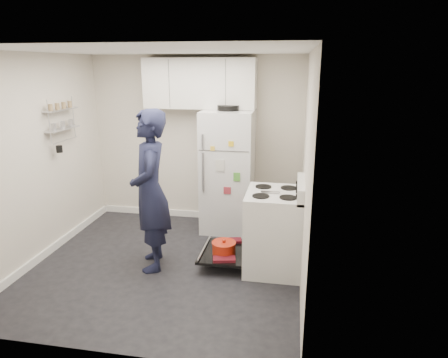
% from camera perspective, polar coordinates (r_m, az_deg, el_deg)
% --- Properties ---
extents(room, '(3.21, 3.21, 2.51)m').
position_cam_1_polar(room, '(4.65, -8.87, 1.54)').
color(room, black).
rests_on(room, ground).
extents(electric_range, '(0.66, 0.76, 1.10)m').
position_cam_1_polar(electric_range, '(4.77, 6.98, -7.41)').
color(electric_range, silver).
rests_on(electric_range, ground).
extents(open_oven_door, '(0.55, 0.71, 0.23)m').
position_cam_1_polar(open_oven_door, '(4.92, -0.02, -10.11)').
color(open_oven_door, black).
rests_on(open_oven_door, ground).
extents(refrigerator, '(0.72, 0.74, 1.82)m').
position_cam_1_polar(refrigerator, '(5.75, 0.57, 1.15)').
color(refrigerator, silver).
rests_on(refrigerator, ground).
extents(upper_cabinets, '(1.60, 0.33, 0.70)m').
position_cam_1_polar(upper_cabinets, '(5.83, -3.48, 13.48)').
color(upper_cabinets, silver).
rests_on(upper_cabinets, room).
extents(wall_shelf_rack, '(0.14, 0.60, 0.61)m').
position_cam_1_polar(wall_shelf_rack, '(5.62, -22.19, 7.90)').
color(wall_shelf_rack, '#B2B2B7').
rests_on(wall_shelf_rack, room).
extents(person, '(0.66, 0.80, 1.89)m').
position_cam_1_polar(person, '(4.69, -10.49, -1.73)').
color(person, black).
rests_on(person, ground).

